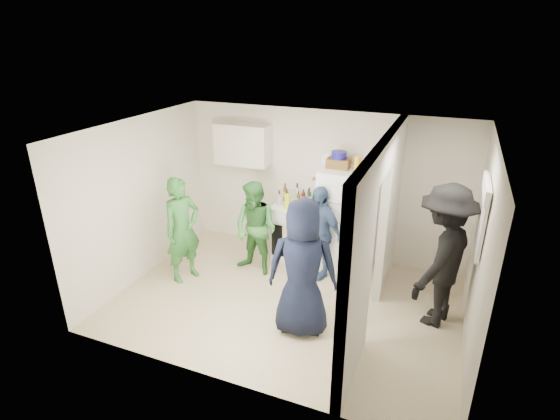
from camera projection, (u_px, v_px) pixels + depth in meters
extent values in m
plane|color=#C6B88C|center=(286.00, 302.00, 6.35)|extent=(4.80, 4.80, 0.00)
plane|color=silver|center=(323.00, 185.00, 7.32)|extent=(4.80, 0.00, 4.80)
plane|color=silver|center=(226.00, 287.00, 4.41)|extent=(4.80, 0.00, 4.80)
plane|color=silver|center=(141.00, 199.00, 6.70)|extent=(0.00, 3.40, 3.40)
plane|color=silver|center=(480.00, 255.00, 5.03)|extent=(0.00, 3.40, 3.40)
plane|color=white|center=(287.00, 131.00, 5.39)|extent=(4.80, 4.80, 0.00)
cube|color=silver|center=(390.00, 207.00, 6.39)|extent=(0.12, 1.20, 2.50)
cube|color=silver|center=(356.00, 282.00, 4.51)|extent=(0.12, 1.20, 2.50)
cube|color=silver|center=(384.00, 157.00, 5.05)|extent=(0.12, 1.00, 0.40)
cube|color=white|center=(298.00, 231.00, 7.44)|extent=(0.80, 0.67, 0.96)
cube|color=silver|center=(243.00, 144.00, 7.42)|extent=(0.95, 0.34, 0.70)
cube|color=white|center=(341.00, 219.00, 7.03)|extent=(0.69, 0.67, 1.67)
cube|color=brown|center=(339.00, 163.00, 6.75)|extent=(0.35, 0.25, 0.15)
cylinder|color=navy|center=(339.00, 155.00, 6.70)|extent=(0.24, 0.24, 0.11)
cylinder|color=#FFAF15|center=(357.00, 165.00, 6.50)|extent=(0.09, 0.09, 0.25)
cylinder|color=white|center=(327.00, 159.00, 7.12)|extent=(0.22, 0.02, 0.22)
cube|color=olive|center=(323.00, 180.00, 7.24)|extent=(0.35, 0.08, 0.03)
cube|color=black|center=(484.00, 217.00, 5.06)|extent=(0.03, 0.70, 0.80)
cube|color=white|center=(483.00, 217.00, 5.06)|extent=(0.04, 0.76, 0.86)
cube|color=white|center=(486.00, 188.00, 4.94)|extent=(0.04, 0.82, 0.18)
cylinder|color=#DAEA13|center=(287.00, 202.00, 7.07)|extent=(0.09, 0.09, 0.25)
cylinder|color=red|center=(307.00, 208.00, 6.99)|extent=(0.09, 0.09, 0.12)
imported|color=#32712D|center=(183.00, 230.00, 6.65)|extent=(0.59, 0.71, 1.67)
imported|color=#377C36|center=(256.00, 229.00, 6.85)|extent=(0.83, 0.70, 1.53)
imported|color=#3A577F|center=(319.00, 232.00, 6.77)|extent=(0.96, 0.71, 1.51)
imported|color=black|center=(302.00, 268.00, 5.42)|extent=(1.00, 0.77, 1.83)
imported|color=black|center=(442.00, 257.00, 5.59)|extent=(1.10, 1.43, 1.94)
cylinder|color=brown|center=(285.00, 192.00, 7.39)|extent=(0.07, 0.07, 0.31)
cylinder|color=#1B4D19|center=(287.00, 198.00, 7.20)|extent=(0.06, 0.06, 0.27)
cylinder|color=silver|center=(297.00, 192.00, 7.35)|extent=(0.08, 0.08, 0.33)
cylinder|color=brown|center=(298.00, 199.00, 7.17)|extent=(0.06, 0.06, 0.26)
cylinder|color=#9599A5|center=(308.00, 195.00, 7.33)|extent=(0.06, 0.06, 0.25)
cylinder|color=black|center=(309.00, 197.00, 7.15)|extent=(0.06, 0.06, 0.33)
cylinder|color=olive|center=(316.00, 197.00, 7.25)|extent=(0.07, 0.07, 0.25)
cylinder|color=#A9ADB6|center=(279.00, 198.00, 7.22)|extent=(0.08, 0.08, 0.25)
cylinder|color=#55160E|center=(303.00, 197.00, 7.26)|extent=(0.07, 0.07, 0.26)
cylinder|color=#1C521C|center=(313.00, 203.00, 7.01)|extent=(0.07, 0.07, 0.26)
cylinder|color=brown|center=(287.00, 196.00, 7.31)|extent=(0.07, 0.07, 0.24)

